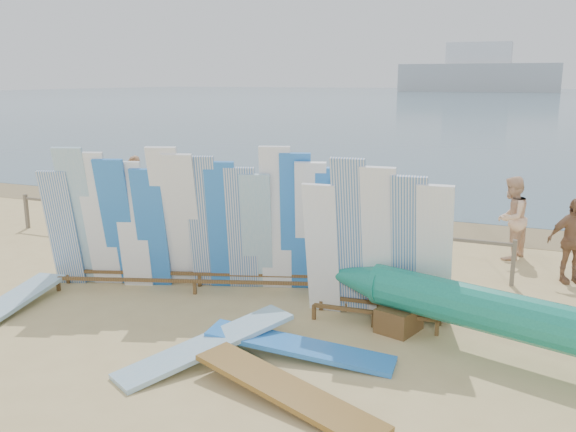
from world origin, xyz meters
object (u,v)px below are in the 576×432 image
at_px(beachgoer_5, 277,190).
at_px(beachgoer_7, 353,199).
at_px(flat_board_a, 5,314).
at_px(beachgoer_10, 572,241).
at_px(side_surfboard_rack, 378,250).
at_px(main_surfboard_rack, 195,226).
at_px(beachgoer_1, 136,188).
at_px(beach_chair_left, 284,239).
at_px(beachgoer_2, 182,203).
at_px(outrigger_canoe, 527,323).
at_px(vendor_table, 367,289).
at_px(flat_board_c, 287,401).
at_px(beachgoer_4, 263,209).
at_px(beachgoer_0, 95,186).
at_px(beach_chair_right, 282,237).
at_px(flat_board_d, 299,356).
at_px(beachgoer_8, 511,218).
at_px(flat_board_b, 208,358).
at_px(stroller, 334,234).

distance_m(beachgoer_5, beachgoer_7, 2.53).
relative_size(flat_board_a, beachgoer_10, 1.64).
bearing_deg(side_surfboard_rack, main_surfboard_rack, 173.09).
distance_m(beachgoer_7, beachgoer_1, 6.06).
distance_m(beach_chair_left, beachgoer_2, 3.09).
relative_size(beachgoer_7, beachgoer_2, 1.17).
xyz_separation_m(outrigger_canoe, vendor_table, (-2.56, 1.30, -0.29)).
bearing_deg(flat_board_c, beachgoer_5, 42.36).
distance_m(beachgoer_2, beachgoer_4, 2.42).
height_order(side_surfboard_rack, beach_chair_left, side_surfboard_rack).
height_order(outrigger_canoe, flat_board_a, outrigger_canoe).
xyz_separation_m(beachgoer_0, beachgoer_2, (3.40, -0.84, -0.07)).
bearing_deg(beach_chair_right, side_surfboard_rack, -42.17).
bearing_deg(vendor_table, beachgoer_2, 136.36).
distance_m(side_surfboard_rack, beachgoer_0, 10.52).
bearing_deg(flat_board_d, beachgoer_0, 49.63).
xyz_separation_m(beachgoer_8, beachgoer_4, (-5.40, -1.07, -0.04)).
height_order(flat_board_b, beach_chair_right, beach_chair_right).
distance_m(main_surfboard_rack, vendor_table, 3.28).
bearing_deg(vendor_table, flat_board_a, -168.73).
distance_m(vendor_table, flat_board_a, 6.08).
distance_m(flat_board_c, beachgoer_2, 8.77).
xyz_separation_m(beachgoer_5, beachgoer_2, (-1.62, -2.31, -0.08)).
height_order(beach_chair_right, stroller, stroller).
xyz_separation_m(beachgoer_5, beachgoer_7, (2.41, -0.77, 0.05)).
distance_m(main_surfboard_rack, beachgoer_5, 6.00).
relative_size(main_surfboard_rack, beachgoer_0, 3.23).
distance_m(beach_chair_left, beachgoer_8, 5.00).
bearing_deg(beach_chair_left, beachgoer_1, -169.44).
bearing_deg(beachgoer_0, beachgoer_5, -173.27).
relative_size(beachgoer_10, beachgoer_0, 0.99).
xyz_separation_m(flat_board_b, stroller, (-0.01, 5.66, 0.46)).
bearing_deg(flat_board_c, beachgoer_2, 58.46).
relative_size(beach_chair_left, beachgoer_2, 0.60).
bearing_deg(beachgoer_4, flat_board_b, 158.26).
xyz_separation_m(beachgoer_8, beachgoer_1, (-9.78, 0.03, -0.01)).
xyz_separation_m(flat_board_d, beachgoer_4, (-2.93, 5.17, 0.86)).
height_order(flat_board_c, beachgoer_4, beachgoer_4).
xyz_separation_m(beachgoer_7, beachgoer_1, (-6.02, -0.71, -0.00)).
xyz_separation_m(main_surfboard_rack, beach_chair_right, (0.37, 3.18, -0.95)).
bearing_deg(outrigger_canoe, flat_board_d, -146.63).
bearing_deg(beachgoer_7, flat_board_c, 110.21).
bearing_deg(beachgoer_5, flat_board_b, -126.33).
bearing_deg(beach_chair_left, beachgoer_4, -174.15).
relative_size(beach_chair_right, beachgoer_7, 0.53).
bearing_deg(beach_chair_right, beachgoer_1, 171.27).
height_order(flat_board_d, beachgoer_8, beachgoer_8).
relative_size(main_surfboard_rack, flat_board_a, 2.00).
xyz_separation_m(flat_board_d, beach_chair_left, (-2.32, 4.96, 0.27)).
xyz_separation_m(outrigger_canoe, flat_board_a, (-8.06, -1.26, -0.64)).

